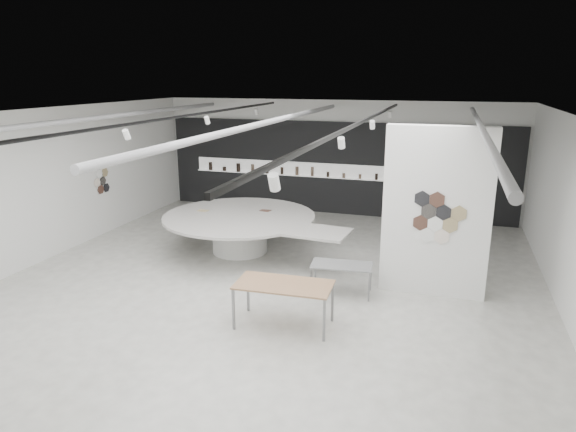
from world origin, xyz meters
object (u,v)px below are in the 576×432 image
(sample_table_stone, at_px, (342,267))
(partition_column, at_px, (436,212))
(kitchen_counter, at_px, (423,207))
(display_island, at_px, (242,228))
(sample_table_wood, at_px, (284,287))

(sample_table_stone, bearing_deg, partition_column, 19.51)
(sample_table_stone, relative_size, kitchen_counter, 0.72)
(display_island, xyz_separation_m, kitchen_counter, (4.40, 4.31, -0.14))
(sample_table_stone, distance_m, kitchen_counter, 6.32)
(display_island, relative_size, kitchen_counter, 2.81)
(partition_column, height_order, kitchen_counter, partition_column)
(sample_table_wood, bearing_deg, kitchen_counter, 75.48)
(partition_column, xyz_separation_m, sample_table_stone, (-1.84, -0.65, -1.19))
(partition_column, bearing_deg, kitchen_counter, 95.29)
(display_island, bearing_deg, kitchen_counter, 49.71)
(partition_column, xyz_separation_m, sample_table_wood, (-2.57, -2.42, -1.02))
(partition_column, height_order, sample_table_wood, partition_column)
(sample_table_wood, bearing_deg, sample_table_stone, 67.66)
(partition_column, bearing_deg, sample_table_wood, -136.69)
(sample_table_wood, relative_size, kitchen_counter, 0.97)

